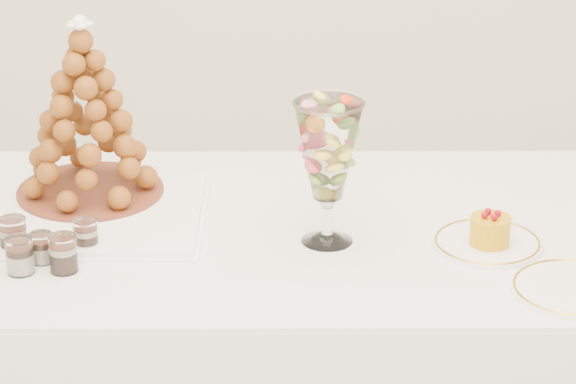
{
  "coord_description": "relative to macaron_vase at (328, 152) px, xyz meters",
  "views": [
    {
      "loc": [
        0.0,
        -2.4,
        2.1
      ],
      "look_at": [
        0.02,
        0.22,
        0.94
      ],
      "focal_mm": 85.0,
      "sensor_mm": 36.0,
      "label": 1
    }
  ],
  "objects": [
    {
      "name": "lace_tray",
      "position": [
        -0.55,
        0.12,
        -0.19
      ],
      "size": [
        0.55,
        0.42,
        0.02
      ],
      "primitive_type": "cube",
      "rotation": [
        0.0,
        0.0,
        -0.02
      ],
      "color": "white",
      "rests_on": "buffet_table"
    },
    {
      "name": "macaron_vase",
      "position": [
        0.0,
        0.0,
        0.0
      ],
      "size": [
        0.14,
        0.14,
        0.31
      ],
      "color": "white",
      "rests_on": "buffet_table"
    },
    {
      "name": "cake_plate",
      "position": [
        0.34,
        -0.03,
        -0.2
      ],
      "size": [
        0.23,
        0.23,
        0.01
      ],
      "primitive_type": "cylinder",
      "color": "white",
      "rests_on": "buffet_table"
    },
    {
      "name": "spare_plate",
      "position": [
        0.48,
        -0.23,
        -0.2
      ],
      "size": [
        0.25,
        0.25,
        0.01
      ],
      "primitive_type": "cylinder",
      "color": "white",
      "rests_on": "buffet_table"
    },
    {
      "name": "verrine_a",
      "position": [
        -0.65,
        -0.05,
        -0.16
      ],
      "size": [
        0.07,
        0.07,
        0.08
      ],
      "primitive_type": "cylinder",
      "rotation": [
        0.0,
        0.0,
        -0.3
      ],
      "color": "white",
      "rests_on": "buffet_table"
    },
    {
      "name": "verrine_b",
      "position": [
        -0.59,
        -0.09,
        -0.17
      ],
      "size": [
        0.06,
        0.06,
        0.06
      ],
      "primitive_type": "cylinder",
      "rotation": [
        0.0,
        0.0,
        0.33
      ],
      "color": "white",
      "rests_on": "buffet_table"
    },
    {
      "name": "verrine_c",
      "position": [
        -0.5,
        -0.04,
        -0.17
      ],
      "size": [
        0.06,
        0.06,
        0.07
      ],
      "primitive_type": "cylinder",
      "rotation": [
        0.0,
        0.0,
        -0.1
      ],
      "color": "white",
      "rests_on": "buffet_table"
    },
    {
      "name": "verrine_d",
      "position": [
        -0.62,
        -0.14,
        -0.16
      ],
      "size": [
        0.06,
        0.06,
        0.08
      ],
      "primitive_type": "cylinder",
      "rotation": [
        0.0,
        0.0,
        -0.03
      ],
      "color": "white",
      "rests_on": "buffet_table"
    },
    {
      "name": "verrine_e",
      "position": [
        -0.54,
        -0.14,
        -0.16
      ],
      "size": [
        0.07,
        0.07,
        0.08
      ],
      "primitive_type": "cylinder",
      "rotation": [
        0.0,
        0.0,
        0.18
      ],
      "color": "white",
      "rests_on": "buffet_table"
    },
    {
      "name": "croquembouche",
      "position": [
        -0.53,
        0.22,
        0.02
      ],
      "size": [
        0.34,
        0.34,
        0.41
      ],
      "rotation": [
        0.0,
        0.0,
        -0.26
      ],
      "color": "brown",
      "rests_on": "lace_tray"
    },
    {
      "name": "mousse_cake",
      "position": [
        0.34,
        -0.04,
        -0.16
      ],
      "size": [
        0.09,
        0.09,
        0.07
      ],
      "color": "#CA8F09",
      "rests_on": "cake_plate"
    }
  ]
}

